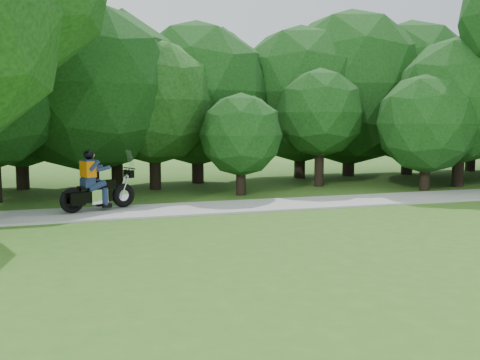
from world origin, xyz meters
TOP-DOWN VIEW (x-y plane):
  - walkway at (0.00, 8.00)m, footprint 60.00×2.20m
  - tree_line at (1.57, 14.39)m, footprint 39.89×12.42m
  - touring_motorcycle at (-6.82, 8.33)m, footprint 2.19×1.34m

SIDE VIEW (x-z plane):
  - walkway at x=0.00m, z-range 0.00..0.06m
  - touring_motorcycle at x=-6.82m, z-range -0.18..1.58m
  - tree_line at x=1.57m, z-range -0.24..7.61m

